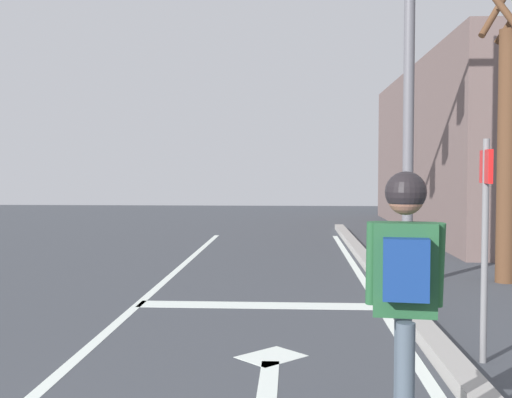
# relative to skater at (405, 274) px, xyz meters

# --- Properties ---
(lane_line_center) EXTENTS (0.12, 20.00, 0.01)m
(lane_line_center) POSITION_rel_skater_xyz_m (-2.67, 3.06, -1.13)
(lane_line_center) COLOR silver
(lane_line_center) RESTS_ON ground
(lane_line_curbside) EXTENTS (0.12, 20.00, 0.01)m
(lane_line_curbside) POSITION_rel_skater_xyz_m (0.46, 3.06, -1.13)
(lane_line_curbside) COLOR silver
(lane_line_curbside) RESTS_ON ground
(stop_bar) EXTENTS (3.28, 0.40, 0.01)m
(stop_bar) POSITION_rel_skater_xyz_m (-1.03, 4.35, -1.13)
(stop_bar) COLOR silver
(stop_bar) RESTS_ON ground
(lane_arrow_stem) EXTENTS (0.16, 1.40, 0.01)m
(lane_arrow_stem) POSITION_rel_skater_xyz_m (-0.86, 1.25, -1.13)
(lane_arrow_stem) COLOR silver
(lane_arrow_stem) RESTS_ON ground
(lane_arrow_head) EXTENTS (0.71, 0.71, 0.01)m
(lane_arrow_head) POSITION_rel_skater_xyz_m (-0.86, 2.10, -1.13)
(lane_arrow_head) COLOR silver
(lane_arrow_head) RESTS_ON ground
(curb_strip) EXTENTS (0.24, 24.00, 0.14)m
(curb_strip) POSITION_rel_skater_xyz_m (0.71, 3.06, -1.07)
(curb_strip) COLOR #9C9994
(curb_strip) RESTS_ON ground
(skater) EXTENTS (0.46, 0.62, 1.66)m
(skater) POSITION_rel_skater_xyz_m (0.00, 0.00, 0.00)
(skater) COLOR #45525E
(skater) RESTS_ON skateboard
(traffic_signal_mast) EXTENTS (4.11, 0.34, 5.80)m
(traffic_signal_mast) POSITION_rel_skater_xyz_m (-0.07, 5.85, 3.01)
(traffic_signal_mast) COLOR slate
(traffic_signal_mast) RESTS_ON ground
(street_sign_post) EXTENTS (0.09, 0.44, 2.03)m
(street_sign_post) POSITION_rel_skater_xyz_m (1.07, 2.03, 0.20)
(street_sign_post) COLOR slate
(street_sign_post) RESTS_ON ground
(roadside_tree) EXTENTS (1.03, 1.06, 4.85)m
(roadside_tree) POSITION_rel_skater_xyz_m (2.64, 6.25, 1.01)
(roadside_tree) COLOR brown
(roadside_tree) RESTS_ON ground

